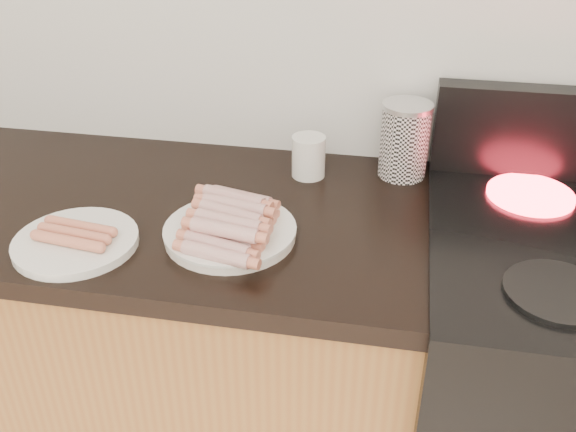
% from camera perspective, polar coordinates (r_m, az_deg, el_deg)
% --- Properties ---
extents(burner_near_left, '(0.18, 0.18, 0.01)m').
position_cam_1_polar(burner_near_left, '(1.17, 22.88, -6.27)').
color(burner_near_left, black).
rests_on(burner_near_left, stove).
extents(burner_far_left, '(0.18, 0.18, 0.01)m').
position_cam_1_polar(burner_far_left, '(1.45, 20.74, 1.79)').
color(burner_far_left, '#FF1E2D').
rests_on(burner_far_left, stove).
extents(main_plate, '(0.29, 0.29, 0.02)m').
position_cam_1_polar(main_plate, '(1.24, -5.16, -1.57)').
color(main_plate, silver).
rests_on(main_plate, counter_slab).
extents(side_plate, '(0.30, 0.30, 0.02)m').
position_cam_1_polar(side_plate, '(1.28, -18.34, -2.21)').
color(side_plate, white).
rests_on(side_plate, counter_slab).
extents(hotdog_pile, '(0.13, 0.27, 0.05)m').
position_cam_1_polar(hotdog_pile, '(1.23, -5.23, -0.33)').
color(hotdog_pile, maroon).
rests_on(hotdog_pile, main_plate).
extents(plain_sausages, '(0.14, 0.09, 0.02)m').
position_cam_1_polar(plain_sausages, '(1.27, -18.48, -1.48)').
color(plain_sausages, '#C16E4F').
rests_on(plain_sausages, side_plate).
extents(canister, '(0.11, 0.11, 0.17)m').
position_cam_1_polar(canister, '(1.46, 10.32, 6.67)').
color(canister, silver).
rests_on(canister, counter_slab).
extents(mug, '(0.08, 0.08, 0.09)m').
position_cam_1_polar(mug, '(1.45, 1.84, 5.31)').
color(mug, silver).
rests_on(mug, counter_slab).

